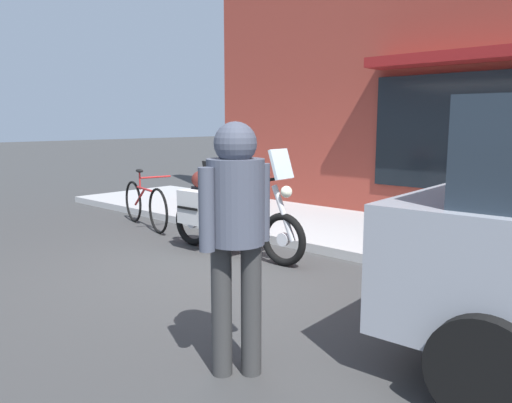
{
  "coord_description": "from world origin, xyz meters",
  "views": [
    {
      "loc": [
        4.11,
        -3.95,
        1.72
      ],
      "look_at": [
        -0.21,
        0.77,
        0.7
      ],
      "focal_mm": 35.36,
      "sensor_mm": 36.0,
      "label": 1
    }
  ],
  "objects_px": {
    "sandwich_board_sign": "(222,187)",
    "touring_motorcycle": "(225,208)",
    "pedestrian_walking": "(236,218)",
    "parked_bicycle": "(145,204)"
  },
  "relations": [
    {
      "from": "sandwich_board_sign",
      "to": "touring_motorcycle",
      "type": "bearing_deg",
      "value": -42.59
    },
    {
      "from": "pedestrian_walking",
      "to": "sandwich_board_sign",
      "type": "bearing_deg",
      "value": 137.29
    },
    {
      "from": "touring_motorcycle",
      "to": "sandwich_board_sign",
      "type": "bearing_deg",
      "value": 137.41
    },
    {
      "from": "pedestrian_walking",
      "to": "sandwich_board_sign",
      "type": "relative_size",
      "value": 1.86
    },
    {
      "from": "sandwich_board_sign",
      "to": "pedestrian_walking",
      "type": "bearing_deg",
      "value": -42.71
    },
    {
      "from": "touring_motorcycle",
      "to": "parked_bicycle",
      "type": "xyz_separation_m",
      "value": [
        -2.17,
        0.27,
        -0.22
      ]
    },
    {
      "from": "parked_bicycle",
      "to": "pedestrian_walking",
      "type": "bearing_deg",
      "value": -28.48
    },
    {
      "from": "parked_bicycle",
      "to": "pedestrian_walking",
      "type": "xyz_separation_m",
      "value": [
        4.52,
        -2.45,
        0.7
      ]
    },
    {
      "from": "parked_bicycle",
      "to": "sandwich_board_sign",
      "type": "bearing_deg",
      "value": 68.06
    },
    {
      "from": "pedestrian_walking",
      "to": "sandwich_board_sign",
      "type": "xyz_separation_m",
      "value": [
        -4.01,
        3.71,
        -0.5
      ]
    }
  ]
}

